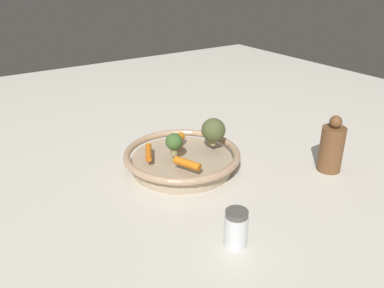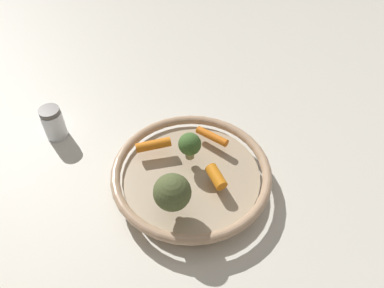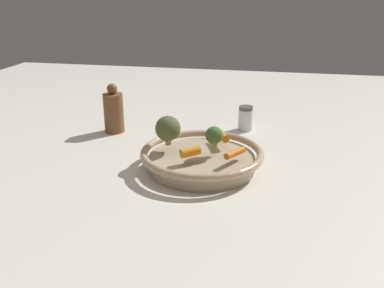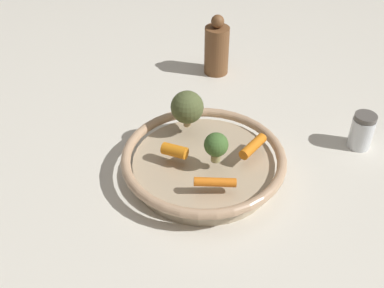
{
  "view_description": "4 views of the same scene",
  "coord_description": "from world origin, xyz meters",
  "px_view_note": "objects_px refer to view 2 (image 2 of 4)",
  "views": [
    {
      "loc": [
        -0.71,
        0.45,
        0.45
      ],
      "look_at": [
        -0.01,
        -0.02,
        0.06
      ],
      "focal_mm": 36.8,
      "sensor_mm": 36.0,
      "label": 1
    },
    {
      "loc": [
        0.08,
        -0.41,
        0.55
      ],
      "look_at": [
        -0.0,
        0.02,
        0.08
      ],
      "focal_mm": 35.3,
      "sensor_mm": 36.0,
      "label": 2
    },
    {
      "loc": [
        0.87,
        0.15,
        0.4
      ],
      "look_at": [
        0.02,
        -0.02,
        0.06
      ],
      "focal_mm": 39.66,
      "sensor_mm": 36.0,
      "label": 3
    },
    {
      "loc": [
        0.31,
        0.51,
        0.55
      ],
      "look_at": [
        0.01,
        -0.02,
        0.06
      ],
      "focal_mm": 43.66,
      "sensor_mm": 36.0,
      "label": 4
    }
  ],
  "objects_px": {
    "baby_carrot_center": "(212,136)",
    "broccoli_floret_large": "(190,145)",
    "broccoli_floret_edge": "(172,192)",
    "baby_carrot_near_rim": "(216,177)",
    "salt_shaker": "(53,123)",
    "serving_bowl": "(191,176)",
    "baby_carrot_back": "(153,145)"
  },
  "relations": [
    {
      "from": "baby_carrot_center",
      "to": "broccoli_floret_large",
      "type": "height_order",
      "value": "broccoli_floret_large"
    },
    {
      "from": "broccoli_floret_edge",
      "to": "baby_carrot_near_rim",
      "type": "bearing_deg",
      "value": 47.27
    },
    {
      "from": "broccoli_floret_edge",
      "to": "salt_shaker",
      "type": "bearing_deg",
      "value": 150.44
    },
    {
      "from": "baby_carrot_near_rim",
      "to": "baby_carrot_center",
      "type": "xyz_separation_m",
      "value": [
        -0.02,
        0.09,
        -0.0
      ]
    },
    {
      "from": "serving_bowl",
      "to": "broccoli_floret_large",
      "type": "xyz_separation_m",
      "value": [
        -0.01,
        0.03,
        0.05
      ]
    },
    {
      "from": "baby_carrot_center",
      "to": "serving_bowl",
      "type": "bearing_deg",
      "value": -107.93
    },
    {
      "from": "baby_carrot_center",
      "to": "broccoli_floret_edge",
      "type": "bearing_deg",
      "value": -103.7
    },
    {
      "from": "broccoli_floret_edge",
      "to": "broccoli_floret_large",
      "type": "relative_size",
      "value": 1.29
    },
    {
      "from": "serving_bowl",
      "to": "broccoli_floret_edge",
      "type": "height_order",
      "value": "broccoli_floret_edge"
    },
    {
      "from": "serving_bowl",
      "to": "baby_carrot_center",
      "type": "relative_size",
      "value": 4.29
    },
    {
      "from": "baby_carrot_near_rim",
      "to": "broccoli_floret_large",
      "type": "distance_m",
      "value": 0.07
    },
    {
      "from": "baby_carrot_back",
      "to": "salt_shaker",
      "type": "xyz_separation_m",
      "value": [
        -0.22,
        0.04,
        -0.02
      ]
    },
    {
      "from": "baby_carrot_near_rim",
      "to": "broccoli_floret_large",
      "type": "relative_size",
      "value": 0.81
    },
    {
      "from": "baby_carrot_near_rim",
      "to": "salt_shaker",
      "type": "relative_size",
      "value": 0.61
    },
    {
      "from": "broccoli_floret_large",
      "to": "salt_shaker",
      "type": "relative_size",
      "value": 0.76
    },
    {
      "from": "baby_carrot_center",
      "to": "salt_shaker",
      "type": "xyz_separation_m",
      "value": [
        -0.32,
        -0.0,
        -0.02
      ]
    },
    {
      "from": "baby_carrot_near_rim",
      "to": "baby_carrot_center",
      "type": "bearing_deg",
      "value": 102.39
    },
    {
      "from": "broccoli_floret_edge",
      "to": "salt_shaker",
      "type": "height_order",
      "value": "broccoli_floret_edge"
    },
    {
      "from": "serving_bowl",
      "to": "baby_carrot_back",
      "type": "relative_size",
      "value": 4.44
    },
    {
      "from": "serving_bowl",
      "to": "broccoli_floret_edge",
      "type": "bearing_deg",
      "value": -99.62
    },
    {
      "from": "baby_carrot_back",
      "to": "baby_carrot_center",
      "type": "xyz_separation_m",
      "value": [
        0.1,
        0.04,
        -0.0
      ]
    },
    {
      "from": "broccoli_floret_large",
      "to": "baby_carrot_center",
      "type": "bearing_deg",
      "value": 57.51
    },
    {
      "from": "broccoli_floret_edge",
      "to": "baby_carrot_back",
      "type": "bearing_deg",
      "value": 117.84
    },
    {
      "from": "baby_carrot_center",
      "to": "salt_shaker",
      "type": "bearing_deg",
      "value": -179.8
    },
    {
      "from": "serving_bowl",
      "to": "baby_carrot_center",
      "type": "xyz_separation_m",
      "value": [
        0.02,
        0.08,
        0.03
      ]
    },
    {
      "from": "serving_bowl",
      "to": "baby_carrot_near_rim",
      "type": "bearing_deg",
      "value": -21.52
    },
    {
      "from": "serving_bowl",
      "to": "salt_shaker",
      "type": "distance_m",
      "value": 0.3
    },
    {
      "from": "baby_carrot_back",
      "to": "baby_carrot_center",
      "type": "relative_size",
      "value": 0.97
    },
    {
      "from": "baby_carrot_center",
      "to": "salt_shaker",
      "type": "height_order",
      "value": "salt_shaker"
    },
    {
      "from": "serving_bowl",
      "to": "baby_carrot_center",
      "type": "distance_m",
      "value": 0.09
    },
    {
      "from": "broccoli_floret_large",
      "to": "broccoli_floret_edge",
      "type": "bearing_deg",
      "value": -93.47
    },
    {
      "from": "baby_carrot_back",
      "to": "broccoli_floret_edge",
      "type": "height_order",
      "value": "broccoli_floret_edge"
    }
  ]
}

